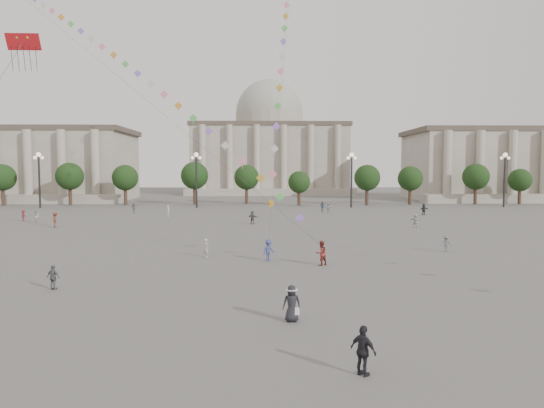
{
  "coord_description": "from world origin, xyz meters",
  "views": [
    {
      "loc": [
        -2.4,
        -23.62,
        7.3
      ],
      "look_at": [
        -1.65,
        12.0,
        4.79
      ],
      "focal_mm": 32.0,
      "sensor_mm": 36.0,
      "label": 1
    }
  ],
  "objects": [
    {
      "name": "ground",
      "position": [
        0.0,
        0.0,
        0.0
      ],
      "size": [
        360.0,
        360.0,
        0.0
      ],
      "primitive_type": "plane",
      "color": "#54524F",
      "rests_on": "ground"
    },
    {
      "name": "hall_central",
      "position": [
        0.0,
        129.22,
        14.23
      ],
      "size": [
        48.3,
        34.3,
        35.5
      ],
      "color": "gray",
      "rests_on": "ground"
    },
    {
      "name": "tree_row",
      "position": [
        0.0,
        78.0,
        5.39
      ],
      "size": [
        137.12,
        5.12,
        8.0
      ],
      "color": "#332219",
      "rests_on": "ground"
    },
    {
      "name": "lamp_post_far_west",
      "position": [
        -45.0,
        70.0,
        7.35
      ],
      "size": [
        2.0,
        0.9,
        10.65
      ],
      "color": "#262628",
      "rests_on": "ground"
    },
    {
      "name": "lamp_post_mid_west",
      "position": [
        -15.0,
        70.0,
        7.35
      ],
      "size": [
        2.0,
        0.9,
        10.65
      ],
      "color": "#262628",
      "rests_on": "ground"
    },
    {
      "name": "lamp_post_mid_east",
      "position": [
        15.0,
        70.0,
        7.35
      ],
      "size": [
        2.0,
        0.9,
        10.65
      ],
      "color": "#262628",
      "rests_on": "ground"
    },
    {
      "name": "lamp_post_far_east",
      "position": [
        45.0,
        70.0,
        7.35
      ],
      "size": [
        2.0,
        0.9,
        10.65
      ],
      "color": "#262628",
      "rests_on": "ground"
    },
    {
      "name": "person_crowd_0",
      "position": [
        8.3,
        61.51,
        0.86
      ],
      "size": [
        1.08,
        0.86,
        1.72
      ],
      "primitive_type": "imported",
      "rotation": [
        0.0,
        0.0,
        0.52
      ],
      "color": "navy",
      "rests_on": "ground"
    },
    {
      "name": "person_crowd_1",
      "position": [
        -33.45,
        43.61,
        0.91
      ],
      "size": [
        1.07,
        1.12,
        1.82
      ],
      "primitive_type": "imported",
      "rotation": [
        0.0,
        0.0,
        2.19
      ],
      "color": "beige",
      "rests_on": "ground"
    },
    {
      "name": "person_crowd_2",
      "position": [
        -36.54,
        46.14,
        0.79
      ],
      "size": [
        0.63,
        1.04,
        1.57
      ],
      "primitive_type": "imported",
      "rotation": [
        0.0,
        0.0,
        1.53
      ],
      "color": "maroon",
      "rests_on": "ground"
    },
    {
      "name": "person_crowd_4",
      "position": [
        8.92,
        58.06,
        0.86
      ],
      "size": [
        1.6,
        1.31,
        1.71
      ],
      "primitive_type": "imported",
      "rotation": [
        0.0,
        0.0,
        3.74
      ],
      "color": "#AEAEAA",
      "rests_on": "ground"
    },
    {
      "name": "person_crowd_6",
      "position": [
        14.03,
        18.8,
        0.74
      ],
      "size": [
        1.04,
        0.71,
        1.48
      ],
      "primitive_type": "imported",
      "rotation": [
        0.0,
        0.0,
        6.1
      ],
      "color": "slate",
      "rests_on": "ground"
    },
    {
      "name": "person_crowd_7",
      "position": [
        17.21,
        37.35,
        0.85
      ],
      "size": [
        1.59,
        1.3,
        1.71
      ],
      "primitive_type": "imported",
      "rotation": [
        0.0,
        0.0,
        2.55
      ],
      "color": "silver",
      "rests_on": "ground"
    },
    {
      "name": "person_crowd_9",
      "position": [
        23.9,
        54.11,
        0.91
      ],
      "size": [
        1.73,
        1.26,
        1.81
      ],
      "primitive_type": "imported",
      "rotation": [
        0.0,
        0.0,
        0.49
      ],
      "color": "black",
      "rests_on": "ground"
    },
    {
      "name": "person_crowd_10",
      "position": [
        -17.13,
        52.64,
        0.86
      ],
      "size": [
        0.56,
        0.71,
        1.72
      ],
      "primitive_type": "imported",
      "rotation": [
        0.0,
        0.0,
        1.83
      ],
      "color": "silver",
      "rests_on": "ground"
    },
    {
      "name": "person_crowd_12",
      "position": [
        -3.66,
        41.7,
        0.9
      ],
      "size": [
        1.59,
        1.51,
        1.79
      ],
      "primitive_type": "imported",
      "rotation": [
        0.0,
        0.0,
        2.41
      ],
      "color": "#5A5B5F",
      "rests_on": "ground"
    },
    {
      "name": "person_crowd_13",
      "position": [
        -7.06,
        16.68,
        0.78
      ],
      "size": [
        0.61,
        0.68,
        1.56
      ],
      "primitive_type": "imported",
      "rotation": [
        0.0,
        0.0,
        2.1
      ],
      "color": "#B1B1AD",
      "rests_on": "ground"
    },
    {
      "name": "person_crowd_16",
      "position": [
        -24.1,
        58.6,
        0.87
      ],
      "size": [
        1.04,
        0.5,
        1.73
      ],
      "primitive_type": "imported",
      "rotation": [
        0.0,
        0.0,
        6.21
      ],
      "color": "slate",
      "rests_on": "ground"
    },
    {
      "name": "person_crowd_17",
      "position": [
        -28.69,
        38.22,
        0.97
      ],
      "size": [
        1.1,
        1.43,
        1.95
      ],
      "primitive_type": "imported",
      "rotation": [
        0.0,
        0.0,
        1.92
      ],
      "color": "brown",
      "rests_on": "ground"
    },
    {
      "name": "tourist_1",
      "position": [
        1.19,
        -6.95,
        0.91
      ],
      "size": [
        1.05,
        1.08,
        1.81
      ],
      "primitive_type": "imported",
      "rotation": [
        0.0,
        0.0,
        2.32
      ],
      "color": "black",
      "rests_on": "ground"
    },
    {
      "name": "tourist_3",
      "position": [
        -15.13,
        5.78,
        0.76
      ],
      "size": [
        0.97,
        0.64,
        1.53
      ],
      "primitive_type": "imported",
      "rotation": [
        0.0,
        0.0,
        2.81
      ],
      "color": "#57575B",
      "rests_on": "ground"
    },
    {
      "name": "kite_flyer_0",
      "position": [
        2.15,
        13.0,
        0.94
      ],
      "size": [
        1.15,
        1.08,
        1.88
      ],
      "primitive_type": "imported",
      "rotation": [
        0.0,
        0.0,
        3.7
      ],
      "color": "maroon",
      "rests_on": "ground"
    },
    {
      "name": "kite_flyer_1",
      "position": [
        -1.86,
        14.89,
        0.87
      ],
      "size": [
        1.27,
        1.23,
        1.74
      ],
      "primitive_type": "imported",
      "rotation": [
        0.0,
        0.0,
        0.73
      ],
      "color": "navy",
      "rests_on": "ground"
    },
    {
      "name": "hat_person",
      "position": [
        -0.97,
        -0.76,
        0.92
      ],
      "size": [
        0.91,
        0.63,
        1.77
      ],
      "color": "black",
      "rests_on": "ground"
    },
    {
      "name": "dragon_kite",
      "position": [
        -18.23,
        9.37,
        14.97
      ],
      "size": [
        3.04,
        4.54,
        16.96
      ],
      "color": "red",
      "rests_on": "ground"
    },
    {
      "name": "kite_train_west",
      "position": [
        -19.49,
        29.76,
        19.94
      ],
      "size": [
        41.04,
        31.47,
        62.49
      ],
      "color": "#3F3F3F",
      "rests_on": "ground"
    }
  ]
}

